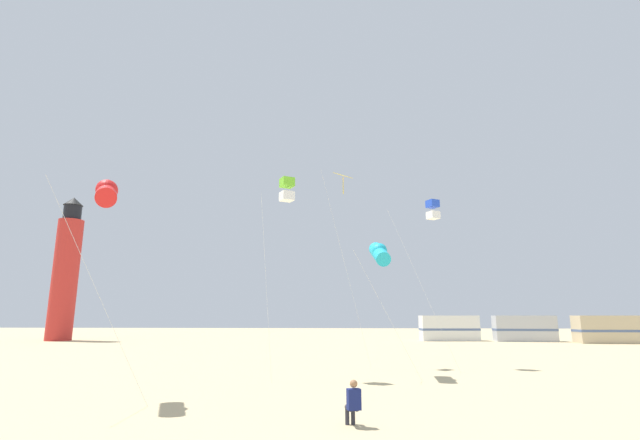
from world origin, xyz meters
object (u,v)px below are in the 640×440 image
object	(u,v)px
lighthouse_distant	(66,272)
kite_diamond_gold	(343,183)
kite_box_lime	(287,190)
kite_box_blue	(433,210)
rv_van_white	(449,328)
rv_van_silver	(524,328)
rv_van_tan	(608,329)
kite_tube_cyan	(379,253)
kite_flyer_standing	(353,401)
kite_tube_scarlet	(107,193)

from	to	relation	value
lighthouse_distant	kite_diamond_gold	bearing A→B (deg)	-37.19
kite_box_lime	kite_box_blue	bearing A→B (deg)	33.53
kite_diamond_gold	lighthouse_distant	bearing A→B (deg)	142.81
rv_van_white	lighthouse_distant	bearing A→B (deg)	-179.87
lighthouse_distant	rv_van_silver	xyz separation A→B (m)	(52.51, 1.66, -6.45)
rv_van_white	rv_van_tan	size ratio (longest dim) A/B	1.01
kite_tube_cyan	kite_box_lime	bearing A→B (deg)	-167.90
kite_diamond_gold	kite_box_lime	size ratio (longest dim) A/B	1.22
kite_box_blue	rv_van_tan	bearing A→B (deg)	46.98
kite_box_lime	rv_van_silver	world-z (taller)	kite_box_lime
kite_box_blue	lighthouse_distant	distance (m)	45.45
rv_van_silver	kite_tube_cyan	bearing A→B (deg)	-115.70
kite_flyer_standing	lighthouse_distant	xyz separation A→B (m)	(-32.94, 39.13, 7.22)
kite_flyer_standing	rv_van_white	bearing A→B (deg)	-122.39
kite_diamond_gold	kite_tube_cyan	xyz separation A→B (m)	(1.77, -4.48, -4.92)
rv_van_white	rv_van_silver	size ratio (longest dim) A/B	0.99
kite_box_lime	lighthouse_distant	xyz separation A→B (m)	(-29.96, 30.24, -0.98)
kite_tube_cyan	kite_box_blue	bearing A→B (deg)	50.93
kite_flyer_standing	kite_tube_scarlet	size ratio (longest dim) A/B	0.15
kite_box_blue	rv_van_silver	bearing A→B (deg)	61.36
rv_van_white	rv_van_tan	distance (m)	15.91
kite_diamond_gold	rv_van_white	size ratio (longest dim) A/B	1.75
kite_box_lime	rv_van_white	world-z (taller)	kite_box_lime
rv_van_white	kite_box_lime	bearing A→B (deg)	-116.95
rv_van_silver	rv_van_tan	world-z (taller)	same
kite_box_blue	kite_diamond_gold	distance (m)	5.59
kite_box_blue	kite_tube_cyan	xyz separation A→B (m)	(-3.54, -4.36, -3.15)
kite_flyer_standing	kite_box_blue	distance (m)	17.24
kite_diamond_gold	lighthouse_distant	size ratio (longest dim) A/B	0.68
kite_diamond_gold	rv_van_tan	xyz separation A→B (m)	(27.15, 23.30, -9.32)
kite_box_blue	kite_diamond_gold	bearing A→B (deg)	178.78
kite_tube_cyan	rv_van_tan	world-z (taller)	kite_tube_cyan
rv_van_silver	kite_tube_scarlet	bearing A→B (deg)	-122.30
kite_box_blue	kite_diamond_gold	size ratio (longest dim) A/B	0.83
kite_box_lime	kite_diamond_gold	bearing A→B (deg)	63.32
kite_box_blue	kite_box_lime	distance (m)	9.65
kite_flyer_standing	lighthouse_distant	distance (m)	51.66
kite_flyer_standing	kite_box_lime	distance (m)	12.46
kite_flyer_standing	kite_box_blue	world-z (taller)	kite_box_blue
rv_van_silver	kite_diamond_gold	bearing A→B (deg)	-122.26
kite_flyer_standing	kite_diamond_gold	size ratio (longest dim) A/B	0.10
kite_box_lime	rv_van_tan	xyz separation A→B (m)	(29.88, 28.74, -7.43)
kite_box_blue	rv_van_silver	xyz separation A→B (m)	(14.51, 26.57, -7.55)
rv_van_white	kite_tube_scarlet	bearing A→B (deg)	-120.78
kite_box_blue	rv_van_white	distance (m)	29.14
kite_flyer_standing	rv_van_white	xyz separation A→B (m)	(11.49, 41.62, 0.78)
rv_van_tan	lighthouse_distant	bearing A→B (deg)	179.48
kite_tube_cyan	kite_diamond_gold	bearing A→B (deg)	111.52
kite_tube_scarlet	rv_van_silver	world-z (taller)	kite_tube_scarlet
rv_van_tan	kite_box_blue	bearing A→B (deg)	-132.09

